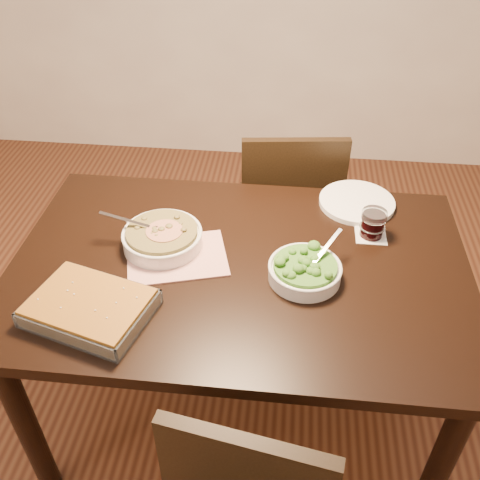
# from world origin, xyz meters

# --- Properties ---
(ground) EXTENTS (4.00, 4.00, 0.00)m
(ground) POSITION_xyz_m (0.00, 0.00, 0.00)
(ground) COLOR #421F13
(ground) RESTS_ON ground
(table) EXTENTS (1.40, 0.90, 0.75)m
(table) POSITION_xyz_m (0.00, 0.00, 0.65)
(table) COLOR black
(table) RESTS_ON ground
(magazine_a) EXTENTS (0.35, 0.30, 0.01)m
(magazine_a) POSITION_xyz_m (-0.20, 0.01, 0.75)
(magazine_a) COLOR #AE3731
(magazine_a) RESTS_ON table
(coaster) EXTENTS (0.10, 0.10, 0.00)m
(coaster) POSITION_xyz_m (0.41, 0.19, 0.75)
(coaster) COLOR white
(coaster) RESTS_ON table
(stew_bowl) EXTENTS (0.28, 0.25, 0.10)m
(stew_bowl) POSITION_xyz_m (-0.25, 0.06, 0.78)
(stew_bowl) COLOR white
(stew_bowl) RESTS_ON table
(broccoli_bowl) EXTENTS (0.22, 0.23, 0.09)m
(broccoli_bowl) POSITION_xyz_m (0.20, -0.04, 0.78)
(broccoli_bowl) COLOR white
(broccoli_bowl) RESTS_ON table
(baking_dish) EXTENTS (0.37, 0.31, 0.06)m
(baking_dish) POSITION_xyz_m (-0.38, -0.25, 0.78)
(baking_dish) COLOR silver
(baking_dish) RESTS_ON table
(wine_tumbler) EXTENTS (0.08, 0.08, 0.09)m
(wine_tumbler) POSITION_xyz_m (0.41, 0.19, 0.80)
(wine_tumbler) COLOR black
(wine_tumbler) RESTS_ON coaster
(dinner_plate) EXTENTS (0.26, 0.26, 0.02)m
(dinner_plate) POSITION_xyz_m (0.37, 0.36, 0.76)
(dinner_plate) COLOR white
(dinner_plate) RESTS_ON table
(chair_far) EXTENTS (0.46, 0.46, 0.87)m
(chair_far) POSITION_xyz_m (0.14, 0.69, 0.49)
(chair_far) COLOR black
(chair_far) RESTS_ON ground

